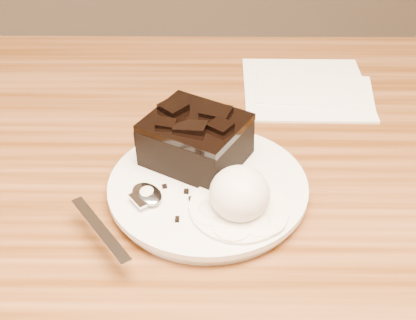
{
  "coord_description": "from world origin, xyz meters",
  "views": [
    {
      "loc": [
        0.06,
        -0.45,
        1.15
      ],
      "look_at": [
        0.05,
        0.02,
        0.79
      ],
      "focal_mm": 48.59,
      "sensor_mm": 36.0,
      "label": 1
    }
  ],
  "objects_px": {
    "plate": "(208,189)",
    "brownie": "(196,142)",
    "spoon": "(147,195)",
    "ice_cream_scoop": "(240,193)",
    "napkin": "(305,88)"
  },
  "relations": [
    {
      "from": "plate",
      "to": "napkin",
      "type": "relative_size",
      "value": 1.25
    },
    {
      "from": "ice_cream_scoop",
      "to": "napkin",
      "type": "relative_size",
      "value": 0.38
    },
    {
      "from": "plate",
      "to": "spoon",
      "type": "distance_m",
      "value": 0.07
    },
    {
      "from": "spoon",
      "to": "napkin",
      "type": "xyz_separation_m",
      "value": [
        0.19,
        0.25,
        -0.02
      ]
    },
    {
      "from": "spoon",
      "to": "plate",
      "type": "bearing_deg",
      "value": -13.58
    },
    {
      "from": "brownie",
      "to": "plate",
      "type": "bearing_deg",
      "value": -71.76
    },
    {
      "from": "plate",
      "to": "ice_cream_scoop",
      "type": "distance_m",
      "value": 0.06
    },
    {
      "from": "plate",
      "to": "brownie",
      "type": "distance_m",
      "value": 0.05
    },
    {
      "from": "plate",
      "to": "brownie",
      "type": "bearing_deg",
      "value": 108.24
    },
    {
      "from": "ice_cream_scoop",
      "to": "spoon",
      "type": "height_order",
      "value": "ice_cream_scoop"
    },
    {
      "from": "plate",
      "to": "ice_cream_scoop",
      "type": "bearing_deg",
      "value": -52.56
    },
    {
      "from": "plate",
      "to": "napkin",
      "type": "bearing_deg",
      "value": 59.32
    },
    {
      "from": "plate",
      "to": "ice_cream_scoop",
      "type": "xyz_separation_m",
      "value": [
        0.03,
        -0.04,
        0.03
      ]
    },
    {
      "from": "ice_cream_scoop",
      "to": "spoon",
      "type": "distance_m",
      "value": 0.1
    },
    {
      "from": "plate",
      "to": "ice_cream_scoop",
      "type": "relative_size",
      "value": 3.31
    }
  ]
}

